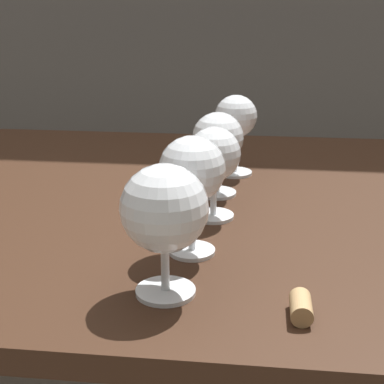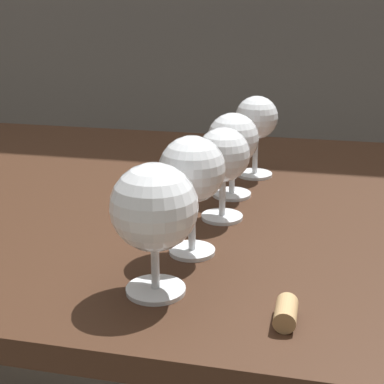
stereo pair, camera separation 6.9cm
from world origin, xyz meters
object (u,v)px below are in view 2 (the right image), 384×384
(wine_glass_white, at_px, (192,171))
(cork, at_px, (286,313))
(wine_glass_port, at_px, (233,141))
(wine_glass_pinot, at_px, (257,119))
(wine_glass_amber, at_px, (223,157))
(wine_glass_chardonnay, at_px, (154,208))

(wine_glass_white, xyz_separation_m, cork, (0.12, -0.14, -0.09))
(wine_glass_white, distance_m, wine_glass_port, 0.22)
(wine_glass_pinot, distance_m, cork, 0.49)
(wine_glass_amber, bearing_deg, wine_glass_white, -97.40)
(wine_glass_chardonnay, bearing_deg, cork, -12.95)
(wine_glass_chardonnay, bearing_deg, wine_glass_amber, 82.04)
(wine_glass_chardonnay, relative_size, wine_glass_pinot, 1.02)
(wine_glass_white, bearing_deg, wine_glass_pinot, 83.91)
(wine_glass_pinot, bearing_deg, wine_glass_amber, -95.33)
(wine_glass_chardonnay, xyz_separation_m, wine_glass_white, (0.02, 0.10, 0.01))
(wine_glass_chardonnay, relative_size, wine_glass_port, 1.08)
(wine_glass_port, height_order, cork, wine_glass_port)
(wine_glass_port, bearing_deg, wine_glass_chardonnay, -95.14)
(wine_glass_port, bearing_deg, wine_glass_amber, -88.67)
(wine_glass_chardonnay, height_order, wine_glass_port, wine_glass_chardonnay)
(wine_glass_pinot, bearing_deg, wine_glass_port, -101.11)
(wine_glass_white, xyz_separation_m, wine_glass_amber, (0.02, 0.12, -0.01))
(wine_glass_port, distance_m, wine_glass_pinot, 0.12)
(wine_glass_chardonnay, relative_size, cork, 3.38)
(wine_glass_amber, relative_size, cork, 3.10)
(wine_glass_pinot, bearing_deg, cork, -79.43)
(wine_glass_port, xyz_separation_m, cork, (0.11, -0.36, -0.08))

